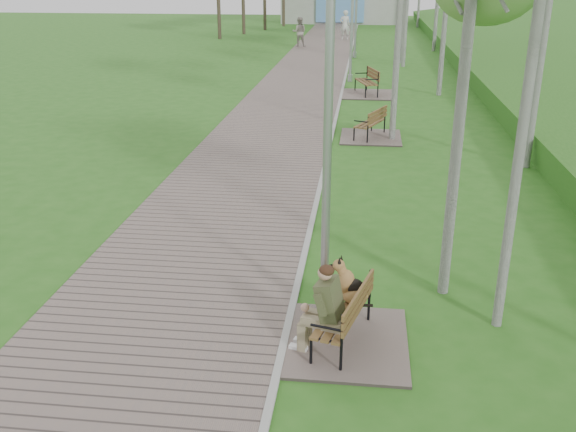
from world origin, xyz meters
name	(u,v)px	position (x,y,z in m)	size (l,w,h in m)	color
ground	(291,316)	(0.00, 0.00, 0.00)	(120.00, 120.00, 0.00)	#286019
walkway	(307,74)	(-1.75, 21.50, 0.02)	(3.50, 67.00, 0.04)	#70605A
kerb	(346,74)	(0.00, 21.50, 0.03)	(0.10, 67.00, 0.05)	#999993
bench_main	(338,318)	(0.68, -0.64, 0.39)	(1.61, 1.79, 1.40)	#70605A
bench_second	(370,131)	(1.06, 10.12, 0.19)	(1.69, 1.88, 1.04)	#70605A
bench_third	(366,89)	(0.92, 16.69, 0.23)	(1.96, 2.18, 1.21)	#70605A
lamp_post_near	(327,155)	(0.45, 0.15, 2.27)	(0.19, 0.19, 4.86)	#9D9FA5
lamp_post_second	(352,23)	(0.23, 19.64, 2.39)	(0.20, 0.20, 5.12)	#9D9FA5
lamp_post_third	(356,9)	(0.24, 27.40, 2.49)	(0.21, 0.21, 5.34)	#9D9FA5
pedestrian_near	(345,25)	(-0.62, 36.27, 0.95)	(0.69, 0.45, 1.90)	silver
pedestrian_far	(299,32)	(-3.20, 31.98, 0.86)	(0.84, 0.65, 1.73)	gray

